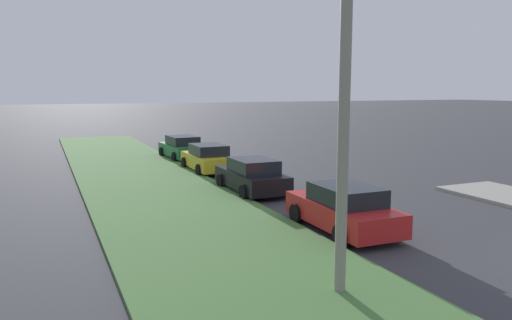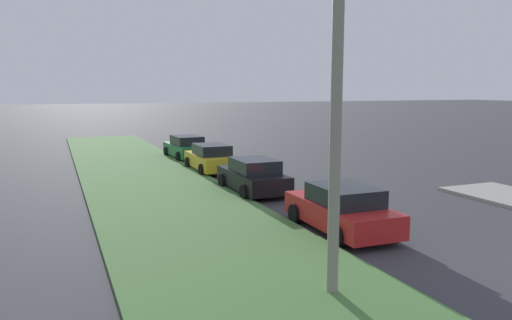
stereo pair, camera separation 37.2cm
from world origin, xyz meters
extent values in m
cube|color=#477238|center=(10.00, 8.43, 0.06)|extent=(60.00, 6.00, 0.12)
cube|color=red|center=(6.30, 4.37, 0.57)|extent=(4.33, 1.86, 0.70)
cube|color=black|center=(6.10, 4.37, 1.19)|extent=(2.22, 1.63, 0.55)
cylinder|color=black|center=(7.66, 5.25, 0.32)|extent=(0.64, 0.23, 0.64)
cylinder|color=black|center=(7.64, 3.45, 0.32)|extent=(0.64, 0.23, 0.64)
cylinder|color=black|center=(4.96, 5.29, 0.32)|extent=(0.64, 0.23, 0.64)
cylinder|color=black|center=(4.94, 3.49, 0.32)|extent=(0.64, 0.23, 0.64)
cube|color=black|center=(12.74, 4.70, 0.57)|extent=(4.31, 1.82, 0.70)
cube|color=black|center=(12.54, 4.69, 1.19)|extent=(2.21, 1.61, 0.55)
cylinder|color=black|center=(14.08, 5.60, 0.32)|extent=(0.64, 0.22, 0.64)
cylinder|color=black|center=(14.09, 3.80, 0.32)|extent=(0.64, 0.22, 0.64)
cylinder|color=black|center=(11.38, 5.59, 0.32)|extent=(0.64, 0.22, 0.64)
cylinder|color=black|center=(11.39, 3.79, 0.32)|extent=(0.64, 0.22, 0.64)
cube|color=gold|center=(18.64, 4.73, 0.57)|extent=(4.31, 1.82, 0.70)
cube|color=black|center=(18.44, 4.73, 1.19)|extent=(2.21, 1.61, 0.55)
cylinder|color=black|center=(19.99, 5.64, 0.32)|extent=(0.64, 0.22, 0.64)
cylinder|color=black|center=(19.99, 3.84, 0.32)|extent=(0.64, 0.22, 0.64)
cylinder|color=black|center=(17.29, 5.63, 0.32)|extent=(0.64, 0.22, 0.64)
cylinder|color=black|center=(17.29, 3.83, 0.32)|extent=(0.64, 0.22, 0.64)
cube|color=#1E6B38|center=(23.87, 4.74, 0.57)|extent=(4.40, 2.05, 0.70)
cube|color=black|center=(23.67, 4.73, 1.19)|extent=(2.29, 1.73, 0.55)
cylinder|color=black|center=(25.17, 5.72, 0.32)|extent=(0.65, 0.26, 0.64)
cylinder|color=black|center=(25.27, 3.92, 0.32)|extent=(0.65, 0.26, 0.64)
cylinder|color=black|center=(22.47, 5.56, 0.32)|extent=(0.65, 0.26, 0.64)
cylinder|color=black|center=(22.58, 3.76, 0.32)|extent=(0.65, 0.26, 0.64)
cylinder|color=gray|center=(2.21, 7.14, 3.75)|extent=(0.24, 0.24, 7.50)
camera|label=1|loc=(-6.21, 12.78, 4.37)|focal=34.47mm
camera|label=2|loc=(-6.36, 12.43, 4.37)|focal=34.47mm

